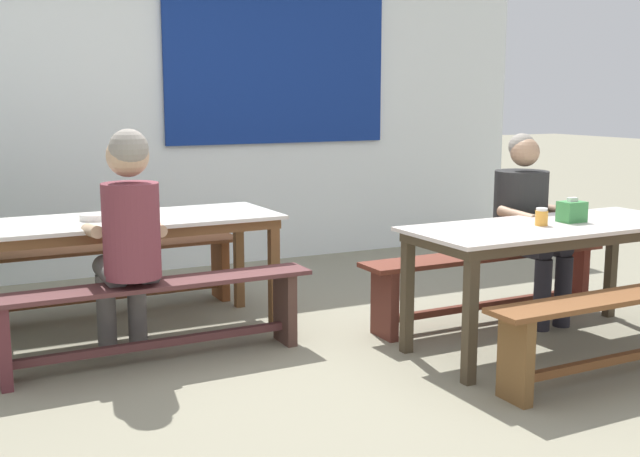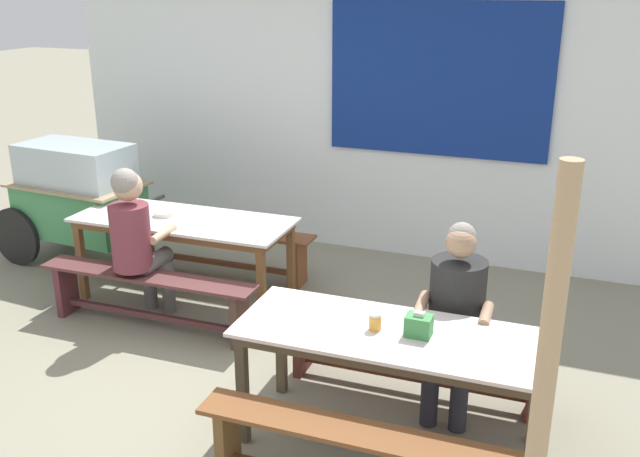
{
  "view_description": "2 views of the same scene",
  "coord_description": "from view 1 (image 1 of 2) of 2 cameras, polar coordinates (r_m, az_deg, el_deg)",
  "views": [
    {
      "loc": [
        -2.1,
        -3.79,
        1.48
      ],
      "look_at": [
        -0.1,
        0.25,
        0.72
      ],
      "focal_mm": 44.08,
      "sensor_mm": 36.0,
      "label": 1
    },
    {
      "loc": [
        2.05,
        -3.84,
        2.64
      ],
      "look_at": [
        0.33,
        0.62,
        0.95
      ],
      "focal_mm": 39.6,
      "sensor_mm": 36.0,
      "label": 2
    }
  ],
  "objects": [
    {
      "name": "tissue_box",
      "position": [
        4.89,
        17.81,
        1.19
      ],
      "size": [
        0.15,
        0.11,
        0.15
      ],
      "color": "#3B8745",
      "rests_on": "dining_table_near"
    },
    {
      "name": "ground_plane",
      "position": [
        4.58,
        2.54,
        -9.27
      ],
      "size": [
        40.0,
        40.0,
        0.0
      ],
      "primitive_type": "plane",
      "color": "gray"
    },
    {
      "name": "dining_table_near",
      "position": [
        4.8,
        16.54,
        -0.55
      ],
      "size": [
        1.81,
        0.73,
        0.74
      ],
      "color": "silver",
      "rests_on": "ground_plane"
    },
    {
      "name": "person_right_near_table",
      "position": [
        5.36,
        14.78,
        1.0
      ],
      "size": [
        0.48,
        0.56,
        1.24
      ],
      "color": "#25232C",
      "rests_on": "ground_plane"
    },
    {
      "name": "condiment_jar",
      "position": [
        4.71,
        15.79,
        0.81
      ],
      "size": [
        0.07,
        0.07,
        0.1
      ],
      "color": "gold",
      "rests_on": "dining_table_near"
    },
    {
      "name": "dining_table_far",
      "position": [
        4.97,
        -13.87,
        -0.08
      ],
      "size": [
        1.88,
        0.76,
        0.74
      ],
      "color": "silver",
      "rests_on": "ground_plane"
    },
    {
      "name": "backdrop_wall",
      "position": [
        6.9,
        -8.48,
        9.24
      ],
      "size": [
        6.46,
        0.23,
        2.75
      ],
      "color": "white",
      "rests_on": "ground_plane"
    },
    {
      "name": "bench_far_back",
      "position": [
        5.6,
        -15.14,
        -2.82
      ],
      "size": [
        1.88,
        0.31,
        0.46
      ],
      "color": "brown",
      "rests_on": "ground_plane"
    },
    {
      "name": "soup_bowl",
      "position": [
        4.92,
        -16.08,
        0.8
      ],
      "size": [
        0.17,
        0.17,
        0.04
      ],
      "primitive_type": "cylinder",
      "color": "silver",
      "rests_on": "dining_table_far"
    },
    {
      "name": "person_left_back_turned",
      "position": [
        4.42,
        -13.72,
        -0.04
      ],
      "size": [
        0.42,
        0.53,
        1.31
      ],
      "color": "#5E5A57",
      "rests_on": "ground_plane"
    },
    {
      "name": "bench_far_front",
      "position": [
        4.48,
        -11.89,
        -5.74
      ],
      "size": [
        1.84,
        0.29,
        0.46
      ],
      "color": "#532D2D",
      "rests_on": "ground_plane"
    },
    {
      "name": "bench_near_front",
      "position": [
        4.48,
        21.55,
        -6.21
      ],
      "size": [
        1.79,
        0.27,
        0.46
      ],
      "color": "brown",
      "rests_on": "ground_plane"
    },
    {
      "name": "bench_near_back",
      "position": [
        5.3,
        11.95,
        -3.25
      ],
      "size": [
        1.81,
        0.31,
        0.46
      ],
      "color": "maroon",
      "rests_on": "ground_plane"
    }
  ]
}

